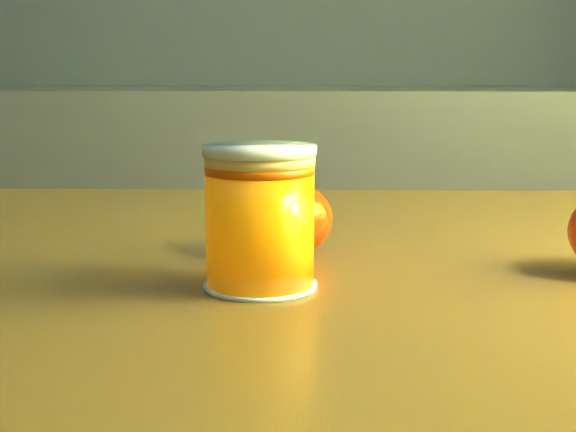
{
  "coord_description": "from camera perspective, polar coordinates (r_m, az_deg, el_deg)",
  "views": [
    {
      "loc": [
        0.76,
        -0.43,
        0.94
      ],
      "look_at": [
        0.73,
        0.09,
        0.85
      ],
      "focal_mm": 50.0,
      "sensor_mm": 36.0,
      "label": 1
    }
  ],
  "objects": [
    {
      "name": "kitchen_counter",
      "position": [
        2.08,
        -17.95,
        -3.81
      ],
      "size": [
        3.15,
        0.6,
        0.9
      ],
      "primitive_type": "cube",
      "color": "#46464A",
      "rests_on": "ground"
    },
    {
      "name": "orange_front",
      "position": [
        0.61,
        0.26,
        -0.17
      ],
      "size": [
        0.07,
        0.07,
        0.06
      ],
      "primitive_type": "ellipsoid",
      "rotation": [
        0.0,
        0.0,
        0.07
      ],
      "color": "red",
      "rests_on": "table"
    },
    {
      "name": "juice_glass",
      "position": [
        0.51,
        -2.0,
        -0.15
      ],
      "size": [
        0.07,
        0.07,
        0.09
      ],
      "rotation": [
        0.0,
        0.0,
        -0.35
      ],
      "color": "orange",
      "rests_on": "table"
    },
    {
      "name": "table",
      "position": [
        0.62,
        10.33,
        -12.88
      ],
      "size": [
        1.1,
        0.79,
        0.8
      ],
      "rotation": [
        0.0,
        0.0,
        0.04
      ],
      "color": "brown",
      "rests_on": "ground"
    }
  ]
}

